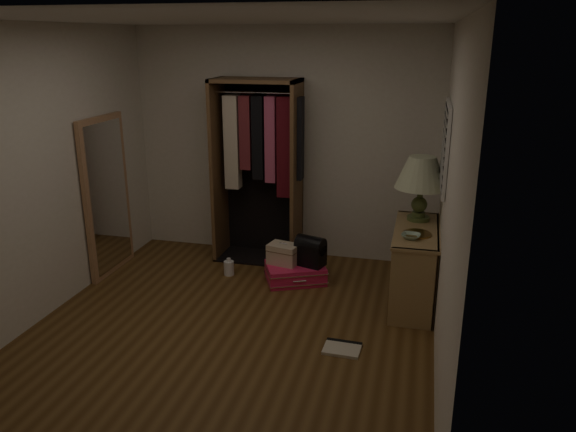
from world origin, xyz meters
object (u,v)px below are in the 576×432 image
object	(u,v)px
floor_mirror	(107,196)
white_jug	(229,268)
pink_suitcase	(295,273)
open_wardrobe	(260,156)
table_lamp	(421,174)
console_bookshelf	(414,263)
black_bag	(310,250)
train_case	(284,254)

from	to	relation	value
floor_mirror	white_jug	bearing A→B (deg)	8.12
pink_suitcase	open_wardrobe	bearing A→B (deg)	108.60
open_wardrobe	table_lamp	distance (m)	1.82
console_bookshelf	open_wardrobe	size ratio (longest dim) A/B	0.55
console_bookshelf	floor_mirror	size ratio (longest dim) A/B	0.66
table_lamp	console_bookshelf	bearing A→B (deg)	-90.99
open_wardrobe	pink_suitcase	xyz separation A→B (m)	(0.54, -0.57, -1.12)
black_bag	table_lamp	bearing A→B (deg)	21.11
train_case	black_bag	xyz separation A→B (m)	(0.28, 0.03, 0.06)
pink_suitcase	console_bookshelf	bearing A→B (deg)	-31.98
train_case	table_lamp	bearing A→B (deg)	16.26
console_bookshelf	pink_suitcase	xyz separation A→B (m)	(-1.22, 0.16, -0.30)
black_bag	table_lamp	world-z (taller)	table_lamp
pink_suitcase	table_lamp	size ratio (longest dim) A/B	1.17
open_wardrobe	black_bag	world-z (taller)	open_wardrobe
black_bag	table_lamp	size ratio (longest dim) A/B	0.53
console_bookshelf	table_lamp	bearing A→B (deg)	89.01
console_bookshelf	open_wardrobe	world-z (taller)	open_wardrobe
floor_mirror	console_bookshelf	bearing A→B (deg)	0.67
open_wardrobe	train_case	distance (m)	1.15
black_bag	console_bookshelf	bearing A→B (deg)	7.75
floor_mirror	train_case	bearing A→B (deg)	6.08
white_jug	pink_suitcase	bearing A→B (deg)	1.02
floor_mirror	white_jug	size ratio (longest dim) A/B	8.87
white_jug	open_wardrobe	bearing A→B (deg)	71.04
console_bookshelf	pink_suitcase	world-z (taller)	console_bookshelf
open_wardrobe	floor_mirror	distance (m)	1.71
open_wardrobe	table_lamp	world-z (taller)	open_wardrobe
open_wardrobe	console_bookshelf	bearing A→B (deg)	-22.62
table_lamp	black_bag	bearing A→B (deg)	-176.71
black_bag	white_jug	bearing A→B (deg)	-159.37
floor_mirror	white_jug	xyz separation A→B (m)	(1.28, 0.18, -0.77)
floor_mirror	table_lamp	size ratio (longest dim) A/B	2.67
train_case	open_wardrobe	bearing A→B (deg)	138.29
train_case	table_lamp	xyz separation A→B (m)	(1.35, 0.09, 0.92)
black_bag	white_jug	size ratio (longest dim) A/B	1.77
floor_mirror	white_jug	world-z (taller)	floor_mirror
train_case	white_jug	size ratio (longest dim) A/B	1.86
floor_mirror	table_lamp	world-z (taller)	floor_mirror
table_lamp	train_case	bearing A→B (deg)	-176.33
console_bookshelf	black_bag	world-z (taller)	console_bookshelf
table_lamp	white_jug	distance (m)	2.27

